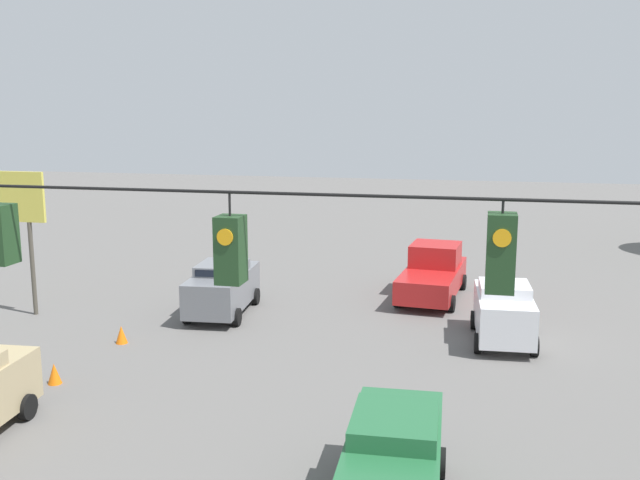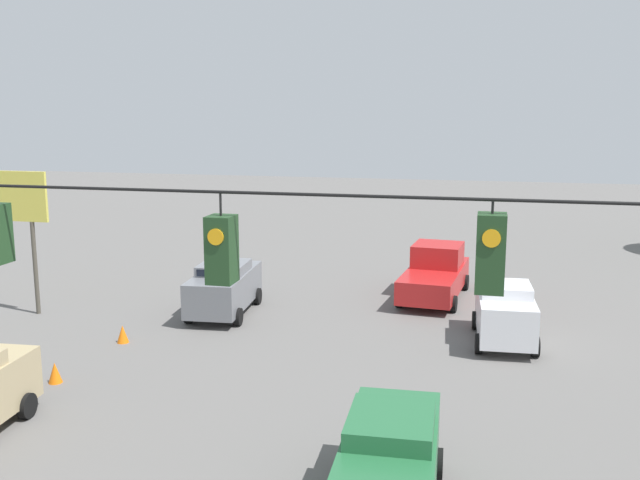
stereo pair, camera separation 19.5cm
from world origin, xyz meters
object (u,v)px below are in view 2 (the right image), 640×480
object	(u,v)px
pickup_truck_red_oncoming_deep	(435,274)
traffic_cone_third	(55,373)
sedan_green_crossing_near	(390,461)
sedan_white_oncoming_far	(505,312)
overhead_signal_span	(104,332)
sedan_grey_withflow_far	(224,287)
traffic_cone_fourth	(123,334)

from	to	relation	value
pickup_truck_red_oncoming_deep	traffic_cone_third	size ratio (longest dim) A/B	9.65
sedan_green_crossing_near	pickup_truck_red_oncoming_deep	distance (m)	16.00
sedan_white_oncoming_far	sedan_green_crossing_near	distance (m)	11.02
sedan_green_crossing_near	overhead_signal_span	bearing A→B (deg)	54.01
sedan_white_oncoming_far	sedan_grey_withflow_far	xyz separation A→B (m)	(10.14, -1.06, -0.02)
sedan_green_crossing_near	pickup_truck_red_oncoming_deep	xyz separation A→B (m)	(0.37, -16.00, -0.03)
sedan_green_crossing_near	traffic_cone_fourth	world-z (taller)	sedan_green_crossing_near
sedan_white_oncoming_far	traffic_cone_third	world-z (taller)	sedan_white_oncoming_far
sedan_green_crossing_near	traffic_cone_third	xyz separation A→B (m)	(10.01, -4.24, -0.71)
overhead_signal_span	pickup_truck_red_oncoming_deep	size ratio (longest dim) A/B	3.84
sedan_grey_withflow_far	sedan_white_oncoming_far	bearing A→B (deg)	174.05
sedan_grey_withflow_far	traffic_cone_fourth	bearing A→B (deg)	62.98
overhead_signal_span	sedan_grey_withflow_far	size ratio (longest dim) A/B	4.80
sedan_green_crossing_near	traffic_cone_third	size ratio (longest dim) A/B	7.43
sedan_white_oncoming_far	traffic_cone_fourth	world-z (taller)	sedan_white_oncoming_far
sedan_white_oncoming_far	sedan_grey_withflow_far	world-z (taller)	sedan_white_oncoming_far
sedan_grey_withflow_far	overhead_signal_span	bearing A→B (deg)	105.94
overhead_signal_span	traffic_cone_fourth	xyz separation A→B (m)	(6.68, -12.27, -4.41)
overhead_signal_span	traffic_cone_third	distance (m)	11.86
traffic_cone_third	traffic_cone_fourth	bearing A→B (deg)	-91.86
pickup_truck_red_oncoming_deep	sedan_white_oncoming_far	bearing A→B (deg)	116.91
traffic_cone_third	overhead_signal_span	bearing A→B (deg)	128.12
pickup_truck_red_oncoming_deep	sedan_grey_withflow_far	bearing A→B (deg)	29.05
sedan_green_crossing_near	traffic_cone_third	world-z (taller)	sedan_green_crossing_near
pickup_truck_red_oncoming_deep	traffic_cone_fourth	distance (m)	12.56
sedan_grey_withflow_far	sedan_green_crossing_near	bearing A→B (deg)	123.57
sedan_white_oncoming_far	sedan_green_crossing_near	world-z (taller)	sedan_white_oncoming_far
traffic_cone_fourth	sedan_grey_withflow_far	bearing A→B (deg)	-117.02
sedan_white_oncoming_far	pickup_truck_red_oncoming_deep	size ratio (longest dim) A/B	0.70
sedan_white_oncoming_far	sedan_green_crossing_near	size ratio (longest dim) A/B	0.92
overhead_signal_span	sedan_green_crossing_near	world-z (taller)	overhead_signal_span
sedan_grey_withflow_far	traffic_cone_fourth	size ratio (longest dim) A/B	7.72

